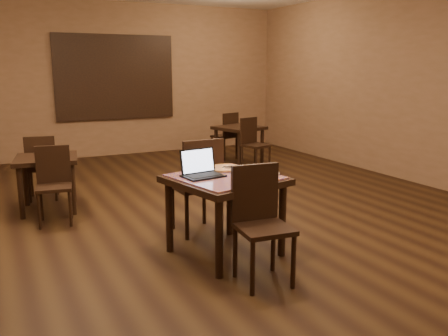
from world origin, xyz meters
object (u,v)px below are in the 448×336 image
chair_main_near (260,217)px  other_table_a_chair_near (253,141)px  other_table_a_chair_far (227,133)px  pizza_pan (225,169)px  other_table_b_chair_near (54,180)px  other_table_b (47,166)px  other_table_b_chair_far (41,164)px  chair_main_far (199,181)px  tiled_table (225,187)px  other_table_a (239,133)px  laptop (201,169)px

chair_main_near → other_table_a_chair_near: chair_main_near is taller
other_table_a_chair_far → other_table_a_chair_near: bearing=70.4°
pizza_pan → other_table_b_chair_near: bearing=133.7°
other_table_b → other_table_b_chair_near: 0.52m
pizza_pan → other_table_a_chair_near: size_ratio=0.37×
other_table_b → other_table_b_chair_far: (-0.01, 0.51, -0.07)m
pizza_pan → chair_main_far: bearing=107.7°
other_table_a_chair_far → other_table_b: bearing=12.3°
tiled_table → other_table_b: bearing=107.7°
other_table_a_chair_far → pizza_pan: bearing=45.6°
chair_main_far → pizza_pan: size_ratio=3.13×
other_table_a_chair_far → other_table_b_chair_near: size_ratio=1.03×
other_table_a → other_table_b: size_ratio=1.12×
chair_main_far → other_table_b_chair_near: bearing=-42.2°
laptop → other_table_b_chair_near: (-1.11, 1.63, -0.33)m
other_table_a → other_table_b_chair_near: bearing=-167.7°
other_table_a → laptop: bearing=-140.4°
other_table_b → chair_main_far: bearing=-41.5°
pizza_pan → other_table_a: 4.00m
pizza_pan → other_table_b_chair_near: other_table_b_chair_near is taller
laptop → other_table_a_chair_near: laptop is taller
other_table_a_chair_near → other_table_a: bearing=70.4°
tiled_table → pizza_pan: pizza_pan is taller
chair_main_far → other_table_a_chair_near: size_ratio=1.15×
other_table_a → other_table_a_chair_near: 0.53m
other_table_b_chair_far → tiled_table: bearing=125.3°
tiled_table → chair_main_near: size_ratio=1.14×
chair_main_far → other_table_a_chair_near: chair_main_far is taller
pizza_pan → other_table_b_chair_near: (-1.43, 1.50, -0.27)m
chair_main_far → other_table_a_chair_near: 3.31m
other_table_a_chair_far → other_table_b_chair_far: size_ratio=1.03×
tiled_table → other_table_b: tiled_table is taller
other_table_a_chair_far → other_table_b: size_ratio=1.09×
pizza_pan → other_table_a_chair_near: other_table_a_chair_near is taller
chair_main_near → pizza_pan: bearing=88.4°
other_table_a → other_table_b_chair_far: 3.61m
other_table_a_chair_near → other_table_b_chair_near: (-3.44, -1.42, -0.02)m
chair_main_near → other_table_b_chair_far: bearing=117.5°
other_table_a → other_table_a_chair_far: other_table_a_chair_far is taller
other_table_a_chair_far → other_table_b_chair_near: 4.27m
pizza_pan → other_table_b: size_ratio=0.40×
other_table_a_chair_near → other_table_a_chair_far: size_ratio=1.00×
laptop → other_table_a_chair_far: size_ratio=0.43×
tiled_table → other_table_a_chair_near: size_ratio=1.22×
tiled_table → laptop: 0.28m
laptop → other_table_a: laptop is taller
laptop → other_table_b_chair_far: (-1.14, 2.65, -0.33)m
other_table_a_chair_near → other_table_a_chair_far: (0.05, 1.06, 0.00)m
tiled_table → laptop: (-0.20, 0.11, 0.17)m
laptop → other_table_b_chair_near: 2.00m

